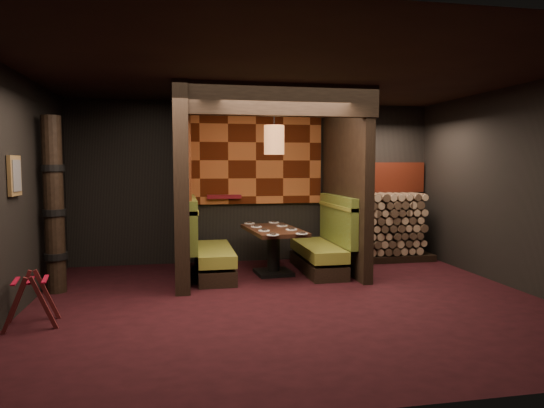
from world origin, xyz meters
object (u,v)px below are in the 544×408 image
Objects in this scene: booth_bench_left at (207,251)px; dining_table at (273,243)px; pendant_lamp at (274,140)px; booth_bench_right at (324,247)px; firewood_stack at (384,227)px; totem_column at (54,206)px; luggage_rack at (31,298)px.

booth_bench_left is 1.05m from dining_table.
booth_bench_left is 1.69× the size of pendant_lamp.
booth_bench_left is 1.10× the size of dining_table.
firewood_stack reaches higher than booth_bench_right.
booth_bench_left is at bearing -167.83° from firewood_stack.
booth_bench_right is 1.54m from firewood_stack.
booth_bench_right is at bearing 7.86° from totem_column.
totem_column is at bearing -171.94° from pendant_lamp.
booth_bench_left is 3.33m from firewood_stack.
totem_column is at bearing -165.25° from booth_bench_left.
firewood_stack is (5.26, 2.69, 0.30)m from luggage_rack.
pendant_lamp is 3.30m from totem_column.
booth_bench_right is at bearing 3.81° from dining_table.
totem_column reaches higher than dining_table.
booth_bench_left is at bearing 180.00° from booth_bench_right.
luggage_rack is at bearing -86.82° from totem_column.
pendant_lamp is at bearing -172.85° from booth_bench_right.
luggage_rack is (-3.05, -1.88, -1.82)m from pendant_lamp.
dining_table is at bearing -3.12° from booth_bench_left.
pendant_lamp is (-0.85, -0.11, 1.73)m from booth_bench_right.
dining_table is 0.84× the size of firewood_stack.
totem_column is at bearing 93.18° from luggage_rack.
pendant_lamp is at bearing -159.90° from firewood_stack.
booth_bench_left is at bearing 174.15° from pendant_lamp.
booth_bench_right is 0.67× the size of totem_column.
booth_bench_left is 0.67× the size of totem_column.
totem_column reaches higher than firewood_stack.
pendant_lamp is (1.04, -0.11, 1.73)m from booth_bench_left.
totem_column is at bearing -171.05° from dining_table.
totem_column is (-3.13, -0.44, -0.94)m from pendant_lamp.
booth_bench_left is 1.89m from booth_bench_right.
totem_column is 1.39× the size of firewood_stack.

